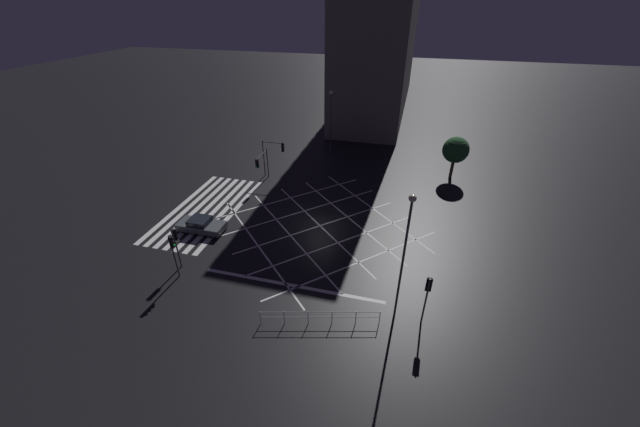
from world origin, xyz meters
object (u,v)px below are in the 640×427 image
at_px(traffic_light_sw_main, 261,162).
at_px(traffic_light_sw_cross, 274,151).
at_px(street_lamp_east, 405,245).
at_px(traffic_light_ne_main, 427,291).
at_px(street_tree_near, 456,150).
at_px(waiting_car, 201,225).
at_px(traffic_light_se_main, 176,240).
at_px(street_lamp_west, 331,112).
at_px(traffic_light_se_cross, 173,248).

xyz_separation_m(traffic_light_sw_main, traffic_light_sw_cross, (-1.83, 0.80, 0.58)).
bearing_deg(traffic_light_sw_cross, street_lamp_east, -49.70).
distance_m(traffic_light_ne_main, street_tree_near, 22.01).
bearing_deg(waiting_car, street_lamp_east, -17.90).
bearing_deg(street_lamp_east, waiting_car, -107.90).
height_order(traffic_light_sw_main, traffic_light_ne_main, traffic_light_ne_main).
relative_size(traffic_light_sw_main, waiting_car, 0.82).
xyz_separation_m(traffic_light_ne_main, waiting_car, (-5.49, -18.59, -1.99)).
bearing_deg(traffic_light_sw_cross, traffic_light_se_main, -94.98).
relative_size(traffic_light_se_main, street_lamp_west, 0.44).
bearing_deg(traffic_light_se_cross, street_lamp_west, 79.36).
height_order(street_lamp_east, street_tree_near, street_lamp_east).
bearing_deg(traffic_light_sw_cross, street_tree_near, 14.05).
bearing_deg(traffic_light_se_main, street_lamp_east, -93.16).
relative_size(traffic_light_sw_cross, street_tree_near, 0.89).
bearing_deg(street_tree_near, traffic_light_ne_main, -7.08).
distance_m(traffic_light_sw_main, waiting_car, 10.10).
distance_m(traffic_light_se_main, street_lamp_east, 16.25).
distance_m(traffic_light_se_cross, traffic_light_sw_main, 15.45).
distance_m(traffic_light_se_cross, waiting_car, 6.21).
distance_m(traffic_light_se_cross, traffic_light_ne_main, 17.02).
bearing_deg(street_tree_near, waiting_car, -52.50).
bearing_deg(traffic_light_sw_cross, traffic_light_ne_main, -46.63).
height_order(street_lamp_east, waiting_car, street_lamp_east).
distance_m(traffic_light_se_main, street_tree_near, 29.17).
xyz_separation_m(traffic_light_sw_main, street_tree_near, (-6.56, 19.68, 0.77)).
distance_m(traffic_light_sw_cross, traffic_light_ne_main, 23.55).
bearing_deg(street_lamp_east, traffic_light_sw_cross, -139.70).
xyz_separation_m(traffic_light_sw_cross, street_tree_near, (-4.72, 18.88, 0.20)).
xyz_separation_m(traffic_light_se_main, street_lamp_west, (-25.29, 5.51, 2.61)).
bearing_deg(traffic_light_sw_cross, street_lamp_west, 65.73).
distance_m(street_lamp_west, waiting_car, 22.16).
relative_size(traffic_light_sw_main, street_tree_near, 0.72).
xyz_separation_m(street_lamp_west, street_tree_near, (4.36, 14.78, -1.77)).
relative_size(traffic_light_se_cross, traffic_light_sw_cross, 0.87).
distance_m(traffic_light_sw_main, traffic_light_ne_main, 22.83).
xyz_separation_m(traffic_light_se_cross, street_lamp_east, (-0.19, 15.35, 3.01)).
xyz_separation_m(traffic_light_se_main, waiting_car, (-4.59, -1.01, -1.83)).
relative_size(traffic_light_se_cross, waiting_car, 0.89).
bearing_deg(traffic_light_se_cross, traffic_light_ne_main, 0.57).
relative_size(traffic_light_se_cross, traffic_light_ne_main, 1.01).
distance_m(traffic_light_sw_cross, street_tree_near, 19.46).
bearing_deg(traffic_light_sw_main, waiting_car, -9.43).
xyz_separation_m(traffic_light_se_cross, traffic_light_ne_main, (-0.17, 17.02, -0.03)).
xyz_separation_m(street_tree_near, waiting_car, (16.35, -21.30, -2.67)).
bearing_deg(street_lamp_east, traffic_light_se_cross, -89.28).
bearing_deg(street_lamp_west, traffic_light_se_cross, -10.64).
xyz_separation_m(traffic_light_sw_main, waiting_car, (9.79, -1.63, -1.90)).
bearing_deg(waiting_car, street_tree_near, 37.50).
xyz_separation_m(street_lamp_west, waiting_car, (20.70, -6.52, -4.45)).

